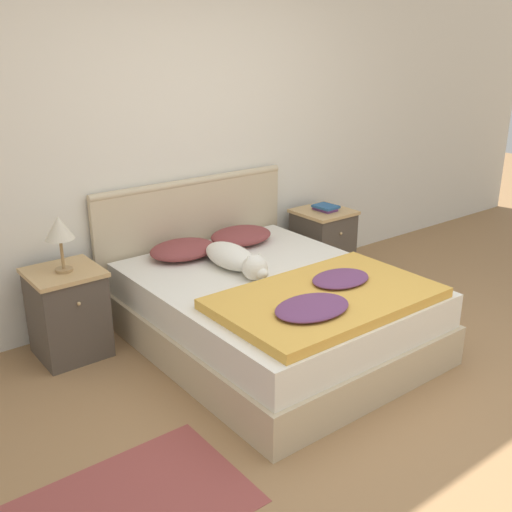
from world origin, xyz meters
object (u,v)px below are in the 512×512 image
at_px(bed, 273,312).
at_px(nightstand_left, 68,313).
at_px(dog, 235,259).
at_px(table_lamp, 59,230).
at_px(pillow_right, 241,236).
at_px(book_stack, 325,208).
at_px(pillow_left, 183,249).
at_px(nightstand_right, 322,243).

xyz_separation_m(bed, nightstand_left, (-1.15, 0.72, 0.06)).
relative_size(bed, dog, 2.70).
bearing_deg(table_lamp, pillow_right, 0.64).
bearing_deg(table_lamp, nightstand_left, 90.00).
xyz_separation_m(nightstand_left, dog, (1.04, -0.44, 0.27)).
bearing_deg(table_lamp, book_stack, 0.14).
relative_size(pillow_right, dog, 0.70).
bearing_deg(pillow_right, nightstand_left, 179.91).
distance_m(bed, pillow_left, 0.82).
distance_m(nightstand_right, dog, 1.36).
relative_size(nightstand_left, nightstand_right, 1.00).
xyz_separation_m(bed, pillow_right, (0.26, 0.72, 0.31)).
distance_m(nightstand_left, pillow_left, 0.92).
xyz_separation_m(pillow_left, table_lamp, (-0.89, -0.02, 0.33)).
height_order(bed, dog, dog).
bearing_deg(book_stack, dog, -161.28).
height_order(nightstand_left, pillow_right, pillow_right).
relative_size(nightstand_left, pillow_left, 1.19).
height_order(pillow_right, table_lamp, table_lamp).
distance_m(nightstand_left, book_stack, 2.33).
bearing_deg(pillow_left, bed, -70.00).
height_order(nightstand_left, dog, dog).
height_order(pillow_left, dog, dog).
distance_m(pillow_left, table_lamp, 0.94).
distance_m(dog, table_lamp, 1.16).
bearing_deg(table_lamp, dog, -22.20).
bearing_deg(pillow_right, dog, -130.35).
bearing_deg(nightstand_left, book_stack, -0.30).
distance_m(pillow_left, dog, 0.46).
xyz_separation_m(bed, nightstand_right, (1.15, 0.72, 0.06)).
xyz_separation_m(bed, book_stack, (1.15, 0.71, 0.38)).
relative_size(dog, table_lamp, 1.96).
bearing_deg(dog, book_stack, 18.72).
distance_m(pillow_left, pillow_right, 0.52).
bearing_deg(nightstand_left, bed, -32.16).
height_order(pillow_right, book_stack, book_stack).
height_order(nightstand_left, book_stack, book_stack).
relative_size(pillow_left, pillow_right, 1.00).
height_order(bed, table_lamp, table_lamp).
relative_size(book_stack, table_lamp, 0.58).
distance_m(nightstand_right, table_lamp, 2.37).
distance_m(dog, book_stack, 1.34).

